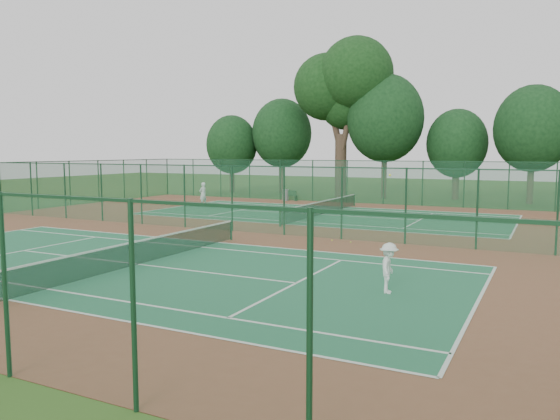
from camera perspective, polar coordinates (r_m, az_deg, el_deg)
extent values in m
plane|color=#284B17|center=(28.39, -2.36, -2.41)|extent=(120.00, 120.00, 0.00)
cube|color=brown|center=(28.39, -2.36, -2.40)|extent=(40.00, 36.00, 0.01)
cube|color=#1E603F|center=(21.09, -14.33, -5.56)|extent=(23.77, 10.97, 0.01)
cube|color=#1C5A37|center=(36.45, 4.51, -0.49)|extent=(23.77, 10.97, 0.01)
cube|color=#194C33|center=(44.75, 8.87, 2.92)|extent=(40.00, 0.02, 3.50)
cube|color=#13341D|center=(44.68, 8.91, 5.11)|extent=(40.00, 0.05, 0.05)
cube|color=#194D30|center=(41.69, -27.20, 2.08)|extent=(0.02, 36.00, 3.50)
cube|color=#1A4E2D|center=(28.18, -2.37, 1.11)|extent=(40.00, 0.02, 3.50)
cube|color=#133520|center=(28.08, -2.39, 4.59)|extent=(40.00, 0.05, 0.05)
cylinder|color=#12341F|center=(26.10, -5.13, -2.11)|extent=(0.10, 0.10, 0.97)
cube|color=black|center=(21.00, -14.37, -4.31)|extent=(0.02, 12.80, 0.85)
cube|color=white|center=(20.93, -14.40, -3.13)|extent=(0.04, 12.80, 0.06)
cylinder|color=#153A1E|center=(30.60, 0.00, -0.86)|extent=(0.10, 0.10, 0.97)
cylinder|color=#153A1E|center=(42.37, 7.77, 1.04)|extent=(0.10, 0.10, 0.97)
cube|color=black|center=(36.40, 4.51, 0.24)|extent=(0.02, 12.80, 0.85)
cube|color=silver|center=(36.36, 4.52, 0.93)|extent=(0.04, 12.80, 0.06)
imported|color=white|center=(16.60, 11.31, -5.96)|extent=(0.71, 1.05, 1.52)
imported|color=silver|center=(42.36, -8.05, 1.64)|extent=(0.56, 0.74, 1.82)
cylinder|color=gray|center=(46.68, 0.59, 1.58)|extent=(0.58, 0.58, 0.98)
cube|color=#123319|center=(46.99, 0.44, 1.28)|extent=(0.10, 0.39, 0.43)
cube|color=#123319|center=(46.42, 1.68, 1.22)|extent=(0.10, 0.39, 0.43)
cube|color=#123319|center=(46.68, 1.06, 1.54)|extent=(1.46, 0.50, 0.05)
cube|color=#123319|center=(46.50, 0.94, 1.79)|extent=(1.44, 0.14, 0.43)
cube|color=silver|center=(41.15, -5.87, 0.47)|extent=(0.88, 0.47, 0.31)
sphere|color=#CFEF37|center=(25.46, 7.39, -3.35)|extent=(0.07, 0.07, 0.07)
sphere|color=gold|center=(25.90, 5.46, -3.15)|extent=(0.08, 0.08, 0.08)
sphere|color=#E5EE37|center=(28.52, -6.54, -2.32)|extent=(0.07, 0.07, 0.07)
cylinder|color=#38291E|center=(50.62, 6.35, 4.62)|extent=(1.06, 1.06, 5.78)
cylinder|color=#38291E|center=(51.26, 5.60, 9.50)|extent=(1.96, 0.58, 5.75)
cylinder|color=#38291E|center=(50.23, 7.28, 9.88)|extent=(1.83, 0.54, 6.24)
sphere|color=black|center=(51.76, 4.92, 12.68)|extent=(6.17, 6.17, 6.17)
sphere|color=black|center=(50.40, 7.98, 13.93)|extent=(6.55, 6.55, 6.55)
sphere|color=black|center=(51.45, 6.94, 11.08)|extent=(5.01, 5.01, 5.01)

